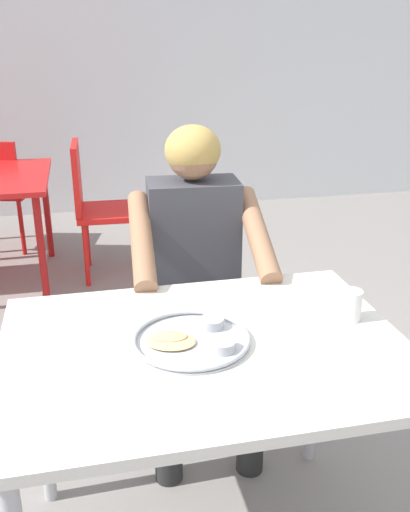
% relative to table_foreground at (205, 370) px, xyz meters
% --- Properties ---
extents(back_wall, '(12.00, 0.12, 3.40)m').
position_rel_table_foreground_xyz_m(back_wall, '(-0.02, 3.84, 1.04)').
color(back_wall, white).
rests_on(back_wall, ground).
extents(table_foreground, '(1.08, 0.79, 0.75)m').
position_rel_table_foreground_xyz_m(table_foreground, '(0.00, 0.00, 0.00)').
color(table_foreground, silver).
rests_on(table_foreground, ground).
extents(thali_tray, '(0.32, 0.32, 0.03)m').
position_rel_table_foreground_xyz_m(thali_tray, '(-0.03, 0.01, 0.09)').
color(thali_tray, '#B7BABF').
rests_on(thali_tray, table_foreground).
extents(drinking_cup, '(0.06, 0.06, 0.09)m').
position_rel_table_foreground_xyz_m(drinking_cup, '(0.44, 0.04, 0.13)').
color(drinking_cup, white).
rests_on(drinking_cup, table_foreground).
extents(chair_foreground, '(0.44, 0.43, 0.83)m').
position_rel_table_foreground_xyz_m(chair_foreground, '(0.12, 0.86, -0.18)').
color(chair_foreground, silver).
rests_on(chair_foreground, ground).
extents(diner_foreground, '(0.51, 0.57, 1.21)m').
position_rel_table_foreground_xyz_m(diner_foreground, '(0.11, 0.64, 0.06)').
color(diner_foreground, '#242424').
rests_on(diner_foreground, ground).
extents(chair_red_right, '(0.43, 0.44, 0.88)m').
position_rel_table_foreground_xyz_m(chair_red_right, '(-0.21, 2.28, -0.15)').
color(chair_red_right, red).
rests_on(chair_red_right, ground).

